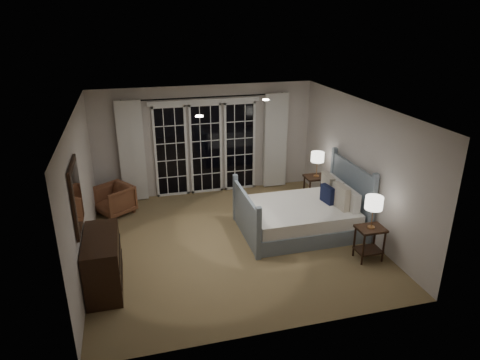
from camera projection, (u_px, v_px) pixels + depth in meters
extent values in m
plane|color=olive|center=(232.00, 241.00, 7.96)|extent=(5.00, 5.00, 0.00)
plane|color=silver|center=(231.00, 108.00, 7.05)|extent=(5.00, 5.00, 0.00)
cube|color=beige|center=(82.00, 193.00, 6.91)|extent=(0.02, 5.00, 2.50)
cube|color=beige|center=(359.00, 166.00, 8.10)|extent=(0.02, 5.00, 2.50)
cube|color=beige|center=(205.00, 140.00, 9.75)|extent=(5.00, 0.02, 2.50)
cube|color=beige|center=(280.00, 250.00, 5.25)|extent=(5.00, 0.02, 2.50)
cube|color=black|center=(171.00, 152.00, 9.61)|extent=(0.66, 0.02, 2.02)
cube|color=black|center=(206.00, 149.00, 9.80)|extent=(0.66, 0.02, 2.02)
cube|color=black|center=(240.00, 147.00, 9.99)|extent=(0.66, 0.02, 2.02)
cube|color=white|center=(205.00, 101.00, 9.38)|extent=(2.50, 0.04, 0.10)
cylinder|color=black|center=(205.00, 97.00, 9.30)|extent=(3.50, 0.03, 0.03)
cube|color=silver|center=(132.00, 152.00, 9.29)|extent=(0.55, 0.10, 2.25)
cube|color=silver|center=(275.00, 141.00, 10.08)|extent=(0.55, 0.10, 2.25)
cylinder|color=white|center=(266.00, 100.00, 7.78)|extent=(0.12, 0.12, 0.01)
cylinder|color=white|center=(199.00, 116.00, 6.55)|extent=(0.12, 0.12, 0.01)
cube|color=slate|center=(298.00, 224.00, 8.30)|extent=(2.01, 1.57, 0.29)
cube|color=silver|center=(299.00, 211.00, 8.20)|extent=(1.95, 1.51, 0.24)
cube|color=slate|center=(350.00, 195.00, 8.37)|extent=(0.06, 1.57, 1.27)
cube|color=slate|center=(246.00, 216.00, 7.94)|extent=(0.06, 1.57, 0.88)
cube|color=silver|center=(349.00, 199.00, 8.01)|extent=(0.14, 0.60, 0.36)
cube|color=silver|center=(334.00, 186.00, 8.58)|extent=(0.14, 0.60, 0.36)
cube|color=beige|center=(341.00, 197.00, 7.99)|extent=(0.16, 0.46, 0.45)
cube|color=beige|center=(328.00, 186.00, 8.49)|extent=(0.16, 0.46, 0.45)
cube|color=#121732|center=(327.00, 194.00, 8.23)|extent=(0.15, 0.35, 0.34)
cube|color=black|center=(371.00, 229.00, 7.19)|extent=(0.46, 0.37, 0.04)
cube|color=black|center=(368.00, 250.00, 7.34)|extent=(0.42, 0.33, 0.03)
cylinder|color=black|center=(363.00, 250.00, 7.12)|extent=(0.04, 0.04, 0.57)
cylinder|color=black|center=(384.00, 247.00, 7.21)|extent=(0.04, 0.04, 0.57)
cylinder|color=black|center=(354.00, 241.00, 7.39)|extent=(0.04, 0.04, 0.57)
cylinder|color=black|center=(374.00, 238.00, 7.48)|extent=(0.04, 0.04, 0.57)
cube|color=black|center=(316.00, 177.00, 9.35)|extent=(0.49, 0.39, 0.04)
cube|color=black|center=(315.00, 195.00, 9.51)|extent=(0.45, 0.35, 0.03)
cylinder|color=black|center=(310.00, 194.00, 9.28)|extent=(0.04, 0.04, 0.60)
cylinder|color=black|center=(327.00, 192.00, 9.38)|extent=(0.04, 0.04, 0.60)
cylinder|color=black|center=(304.00, 188.00, 9.56)|extent=(0.04, 0.04, 0.60)
cylinder|color=black|center=(321.00, 187.00, 9.66)|extent=(0.04, 0.04, 0.60)
cylinder|color=tan|center=(371.00, 227.00, 7.18)|extent=(0.12, 0.12, 0.02)
cylinder|color=tan|center=(372.00, 218.00, 7.12)|extent=(0.02, 0.02, 0.33)
cylinder|color=white|center=(374.00, 203.00, 7.02)|extent=(0.29, 0.29, 0.21)
cylinder|color=tan|center=(316.00, 176.00, 9.34)|extent=(0.12, 0.12, 0.02)
cylinder|color=tan|center=(317.00, 168.00, 9.28)|extent=(0.02, 0.02, 0.32)
cylinder|color=white|center=(318.00, 157.00, 9.18)|extent=(0.28, 0.28, 0.21)
imported|color=brown|center=(114.00, 200.00, 8.96)|extent=(0.94, 0.94, 0.62)
cube|color=black|center=(103.00, 262.00, 6.49)|extent=(0.51, 1.22, 0.86)
cube|color=black|center=(122.00, 268.00, 6.61)|extent=(0.01, 1.20, 0.01)
cube|color=black|center=(120.00, 252.00, 6.50)|extent=(0.01, 1.20, 0.01)
cube|color=black|center=(76.00, 197.00, 6.03)|extent=(0.04, 0.85, 1.00)
cube|color=white|center=(78.00, 196.00, 6.03)|extent=(0.01, 0.73, 0.88)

